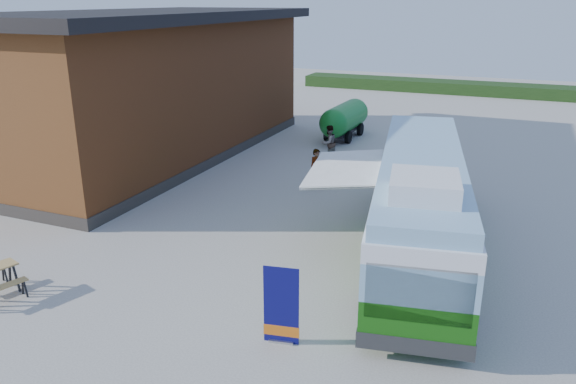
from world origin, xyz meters
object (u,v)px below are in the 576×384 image
at_px(person_a, 317,168).
at_px(person_b, 329,143).
at_px(bus, 420,201).
at_px(banner, 281,312).
at_px(slurry_tanker, 345,118).

distance_m(person_a, person_b, 4.56).
xyz_separation_m(bus, person_a, (-5.45, 5.29, -0.99)).
height_order(banner, person_b, banner).
bearing_deg(bus, banner, -118.07).
bearing_deg(banner, slurry_tanker, 93.16).
distance_m(bus, slurry_tanker, 16.39).
relative_size(banner, slurry_tanker, 0.36).
height_order(bus, slurry_tanker, bus).
relative_size(bus, person_a, 7.40).
height_order(banner, slurry_tanker, slurry_tanker).
relative_size(bus, person_b, 7.04).
relative_size(person_b, slurry_tanker, 0.32).
xyz_separation_m(bus, slurry_tanker, (-7.09, 14.77, -0.66)).
relative_size(banner, person_b, 1.12).
relative_size(bus, slurry_tanker, 2.27).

